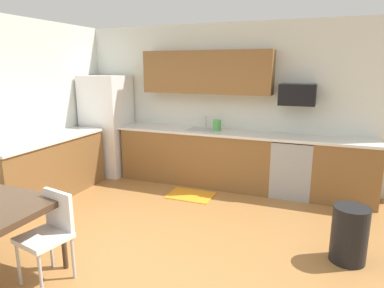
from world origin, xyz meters
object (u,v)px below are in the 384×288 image
object	(u,v)px
microwave	(297,95)
chair_near_table	(50,229)
trash_bin	(349,234)
oven_range	(292,167)
kettle	(217,126)
refrigerator	(107,125)

from	to	relation	value
microwave	chair_near_table	distance (m)	3.88
chair_near_table	trash_bin	bearing A→B (deg)	26.94
oven_range	microwave	xyz separation A→B (m)	(0.00, 0.10, 1.12)
oven_range	chair_near_table	bearing A→B (deg)	-121.57
microwave	chair_near_table	size ratio (longest dim) A/B	0.64
trash_bin	microwave	bearing A→B (deg)	111.80
trash_bin	oven_range	bearing A→B (deg)	112.91
chair_near_table	kettle	size ratio (longest dim) A/B	4.25
microwave	trash_bin	distance (m)	2.37
chair_near_table	microwave	bearing A→B (deg)	59.23
refrigerator	trash_bin	world-z (taller)	refrigerator
chair_near_table	trash_bin	world-z (taller)	chair_near_table
chair_near_table	oven_range	bearing A→B (deg)	58.43
oven_range	trash_bin	size ratio (longest dim) A/B	1.52
trash_bin	kettle	bearing A→B (deg)	137.94
refrigerator	microwave	size ratio (longest dim) A/B	3.40
oven_range	microwave	distance (m)	1.12
refrigerator	microwave	xyz separation A→B (m)	(3.36, 0.18, 0.66)
chair_near_table	trash_bin	size ratio (longest dim) A/B	1.42
chair_near_table	kettle	bearing A→B (deg)	78.41
kettle	trash_bin	bearing A→B (deg)	-42.06
trash_bin	kettle	size ratio (longest dim) A/B	3.00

